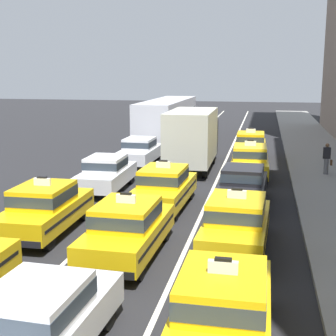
% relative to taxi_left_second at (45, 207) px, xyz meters
% --- Properties ---
extents(lane_stripe_left_center, '(0.14, 80.00, 0.01)m').
position_rel_taxi_left_second_xyz_m(lane_stripe_left_center, '(1.65, 10.94, -0.87)').
color(lane_stripe_left_center, silver).
rests_on(lane_stripe_left_center, ground).
extents(lane_stripe_center_right, '(0.14, 80.00, 0.01)m').
position_rel_taxi_left_second_xyz_m(lane_stripe_center_right, '(4.85, 10.94, -0.87)').
color(lane_stripe_center_right, silver).
rests_on(lane_stripe_center_right, ground).
extents(taxi_left_second, '(1.88, 4.58, 1.96)m').
position_rel_taxi_left_second_xyz_m(taxi_left_second, '(0.00, 0.00, 0.00)').
color(taxi_left_second, black).
rests_on(taxi_left_second, ground).
extents(sedan_left_third, '(1.84, 4.33, 1.58)m').
position_rel_taxi_left_second_xyz_m(sedan_left_third, '(0.15, 5.95, -0.03)').
color(sedan_left_third, black).
rests_on(sedan_left_third, ground).
extents(sedan_left_fourth, '(1.83, 4.33, 1.58)m').
position_rel_taxi_left_second_xyz_m(sedan_left_fourth, '(0.11, 12.06, -0.03)').
color(sedan_left_fourth, black).
rests_on(sedan_left_fourth, ground).
extents(bus_left_fifth, '(2.64, 11.23, 3.22)m').
position_rel_taxi_left_second_xyz_m(bus_left_fifth, '(-0.01, 20.70, 0.94)').
color(bus_left_fifth, black).
rests_on(bus_left_fifth, ground).
extents(sedan_center_nearest, '(1.96, 4.38, 1.58)m').
position_rel_taxi_left_second_xyz_m(sedan_center_nearest, '(3.15, -6.89, -0.03)').
color(sedan_center_nearest, black).
rests_on(sedan_center_nearest, ground).
extents(taxi_center_second, '(1.91, 4.60, 1.96)m').
position_rel_taxi_left_second_xyz_m(taxi_center_second, '(3.29, -1.51, 0.00)').
color(taxi_center_second, black).
rests_on(taxi_center_second, ground).
extents(taxi_center_third, '(1.96, 4.61, 1.96)m').
position_rel_taxi_left_second_xyz_m(taxi_center_third, '(3.29, 3.64, 0.00)').
color(taxi_center_third, black).
rests_on(taxi_center_third, ground).
extents(box_truck_center_fourth, '(2.35, 6.98, 3.27)m').
position_rel_taxi_left_second_xyz_m(box_truck_center_fourth, '(3.25, 11.72, 0.90)').
color(box_truck_center_fourth, black).
rests_on(box_truck_center_fourth, ground).
extents(taxi_right_nearest, '(1.84, 4.57, 1.96)m').
position_rel_taxi_left_second_xyz_m(taxi_right_nearest, '(6.41, -5.82, 0.00)').
color(taxi_right_nearest, black).
rests_on(taxi_right_nearest, ground).
extents(taxi_right_second, '(1.99, 4.63, 1.96)m').
position_rel_taxi_left_second_xyz_m(taxi_right_second, '(6.35, -0.38, 0.00)').
color(taxi_right_second, black).
rests_on(taxi_right_second, ground).
extents(sedan_right_third, '(1.94, 4.37, 1.58)m').
position_rel_taxi_left_second_xyz_m(sedan_right_third, '(6.30, 4.75, -0.03)').
color(sedan_right_third, black).
rests_on(sedan_right_third, ground).
extents(taxi_right_fourth, '(1.91, 4.60, 1.96)m').
position_rel_taxi_left_second_xyz_m(taxi_right_fourth, '(6.41, 9.92, 0.00)').
color(taxi_right_fourth, black).
rests_on(taxi_right_fourth, ground).
extents(taxi_right_fifth, '(1.87, 4.58, 1.96)m').
position_rel_taxi_left_second_xyz_m(taxi_right_fifth, '(6.27, 15.13, 0.00)').
color(taxi_right_fifth, black).
rests_on(taxi_right_fifth, ground).
extents(pedestrian_mid_block, '(0.47, 0.24, 1.59)m').
position_rel_taxi_left_second_xyz_m(pedestrian_mid_block, '(10.24, 10.88, 0.06)').
color(pedestrian_mid_block, slate).
rests_on(pedestrian_mid_block, sidewalk_curb).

